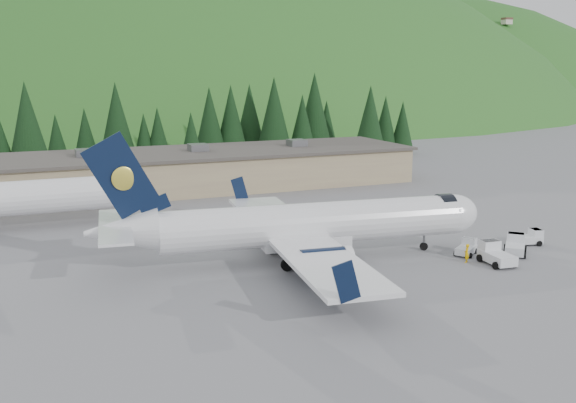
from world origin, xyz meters
The scene contains 11 objects.
ground centered at (0.00, 0.00, 0.00)m, with size 600.00×600.00×0.00m, color slate.
airliner centered at (-1.01, 0.13, 3.08)m, with size 34.85×32.80×11.56m.
second_airliner centered at (-24.92, 22.00, 3.32)m, with size 27.50×11.00×10.05m.
baggage_tug_a centered at (13.20, -3.88, 0.61)m, with size 2.83×2.51×1.36m.
baggage_tug_b centered at (20.65, -3.56, 0.66)m, with size 3.02×2.18×1.48m.
baggage_tug_c centered at (13.55, -7.11, 0.82)m, with size 2.36×3.58×1.83m.
terminal_building centered at (-5.01, 38.00, 2.62)m, with size 71.00×17.00×6.10m.
baggage_tug_d centered at (17.29, -5.43, 0.76)m, with size 3.38×3.41×1.71m.
ramp_worker centered at (11.54, -5.91, 0.81)m, with size 0.59×0.39×1.62m, color #F5B800.
tree_line centered at (-5.44, 62.34, 7.59)m, with size 110.68×18.25×14.47m.
hills centered at (53.34, 207.38, -82.80)m, with size 614.00×330.00×300.00m.
Camera 1 is at (-23.13, -48.49, 16.17)m, focal length 40.00 mm.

